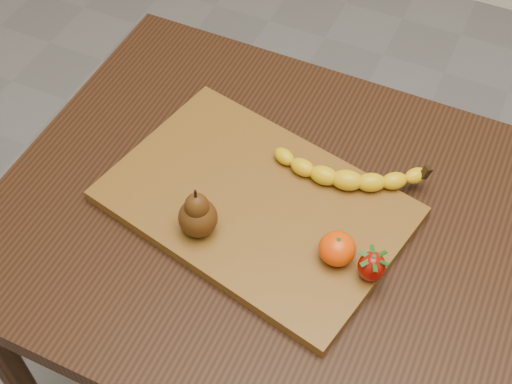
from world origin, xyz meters
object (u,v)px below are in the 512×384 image
at_px(table, 310,264).
at_px(mandarin, 337,249).
at_px(pear, 197,211).
at_px(cutting_board, 256,204).

distance_m(table, mandarin, 0.16).
height_order(table, pear, pear).
xyz_separation_m(cutting_board, pear, (-0.05, -0.09, 0.06)).
bearing_deg(pear, mandarin, 10.94).
height_order(cutting_board, mandarin, mandarin).
relative_size(pear, mandarin, 1.68).
bearing_deg(mandarin, pear, -169.06).
bearing_deg(table, pear, -150.78).
bearing_deg(cutting_board, pear, -110.04).
bearing_deg(table, cutting_board, 179.39).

